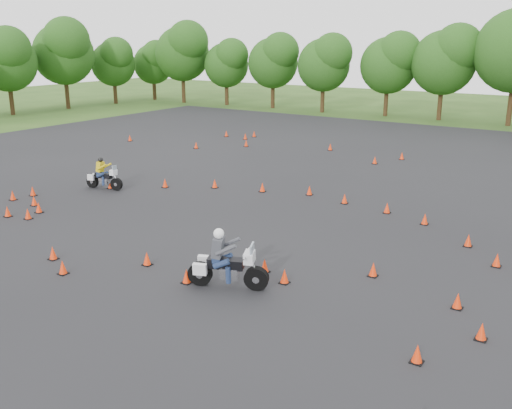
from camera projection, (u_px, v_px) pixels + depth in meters
The scene contains 6 objects.
ground at pixel (192, 266), 19.36m from camera, with size 140.00×140.00×0.00m, color #2D5119.
asphalt_pad at pixel (282, 220), 24.18m from camera, with size 62.00×62.00×0.00m, color black.
treeline at pixel (489, 75), 45.13m from camera, with size 86.80×32.43×11.15m.
traffic_cones at pixel (257, 218), 23.78m from camera, with size 35.45×33.23×0.45m.
rider_grey at pixel (228, 258), 17.43m from camera, with size 2.55×0.78×1.97m, color #3F4046, non-canonical shape.
rider_yellow at pixel (104, 173), 29.00m from camera, with size 2.12×0.65×1.63m, color gold, non-canonical shape.
Camera 1 is at (11.71, -13.84, 7.44)m, focal length 40.00 mm.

